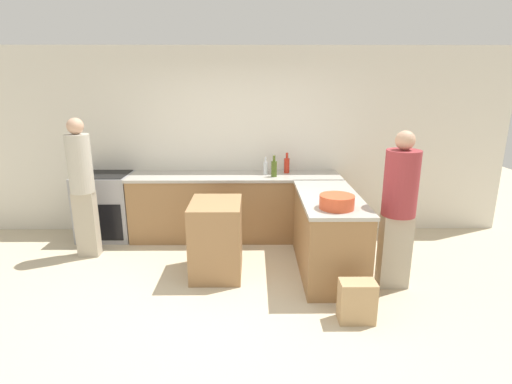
{
  "coord_description": "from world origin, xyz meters",
  "views": [
    {
      "loc": [
        0.26,
        -3.78,
        2.21
      ],
      "look_at": [
        0.29,
        0.65,
        0.98
      ],
      "focal_mm": 28.0,
      "sensor_mm": 36.0,
      "label": 1
    }
  ],
  "objects_px": {
    "vinegar_bottle_clear": "(265,168)",
    "olive_oil_bottle": "(274,168)",
    "person_by_range": "(82,182)",
    "range_oven": "(106,206)",
    "mixing_bowl": "(337,202)",
    "person_at_peninsula": "(399,205)",
    "hot_sauce_bottle": "(287,165)",
    "paper_bag": "(357,301)",
    "island_table": "(216,238)"
  },
  "relations": [
    {
      "from": "range_oven",
      "to": "vinegar_bottle_clear",
      "type": "distance_m",
      "value": 2.38
    },
    {
      "from": "mixing_bowl",
      "to": "paper_bag",
      "type": "xyz_separation_m",
      "value": [
        0.11,
        -0.6,
        -0.8
      ]
    },
    {
      "from": "paper_bag",
      "to": "olive_oil_bottle",
      "type": "bearing_deg",
      "value": 108.58
    },
    {
      "from": "range_oven",
      "to": "hot_sauce_bottle",
      "type": "distance_m",
      "value": 2.69
    },
    {
      "from": "vinegar_bottle_clear",
      "to": "person_at_peninsula",
      "type": "distance_m",
      "value": 2.04
    },
    {
      "from": "vinegar_bottle_clear",
      "to": "person_by_range",
      "type": "height_order",
      "value": "person_by_range"
    },
    {
      "from": "mixing_bowl",
      "to": "paper_bag",
      "type": "distance_m",
      "value": 1.01
    },
    {
      "from": "range_oven",
      "to": "olive_oil_bottle",
      "type": "relative_size",
      "value": 3.18
    },
    {
      "from": "olive_oil_bottle",
      "to": "person_at_peninsula",
      "type": "xyz_separation_m",
      "value": [
        1.26,
        -1.36,
        -0.12
      ]
    },
    {
      "from": "person_by_range",
      "to": "paper_bag",
      "type": "xyz_separation_m",
      "value": [
        3.13,
        -1.53,
        -0.78
      ]
    },
    {
      "from": "vinegar_bottle_clear",
      "to": "paper_bag",
      "type": "height_order",
      "value": "vinegar_bottle_clear"
    },
    {
      "from": "range_oven",
      "to": "olive_oil_bottle",
      "type": "distance_m",
      "value": 2.5
    },
    {
      "from": "island_table",
      "to": "person_at_peninsula",
      "type": "bearing_deg",
      "value": -9.07
    },
    {
      "from": "hot_sauce_bottle",
      "to": "paper_bag",
      "type": "xyz_separation_m",
      "value": [
        0.49,
        -2.29,
        -0.85
      ]
    },
    {
      "from": "vinegar_bottle_clear",
      "to": "olive_oil_bottle",
      "type": "xyz_separation_m",
      "value": [
        0.11,
        -0.14,
        0.02
      ]
    },
    {
      "from": "island_table",
      "to": "mixing_bowl",
      "type": "relative_size",
      "value": 2.44
    },
    {
      "from": "person_by_range",
      "to": "person_at_peninsula",
      "type": "xyz_separation_m",
      "value": [
        3.71,
        -0.84,
        -0.05
      ]
    },
    {
      "from": "mixing_bowl",
      "to": "person_by_range",
      "type": "height_order",
      "value": "person_by_range"
    },
    {
      "from": "paper_bag",
      "to": "hot_sauce_bottle",
      "type": "bearing_deg",
      "value": 102.19
    },
    {
      "from": "person_at_peninsula",
      "to": "paper_bag",
      "type": "height_order",
      "value": "person_at_peninsula"
    },
    {
      "from": "mixing_bowl",
      "to": "person_by_range",
      "type": "distance_m",
      "value": 3.16
    },
    {
      "from": "hot_sauce_bottle",
      "to": "person_at_peninsula",
      "type": "bearing_deg",
      "value": -56.23
    },
    {
      "from": "island_table",
      "to": "mixing_bowl",
      "type": "height_order",
      "value": "mixing_bowl"
    },
    {
      "from": "island_table",
      "to": "person_at_peninsula",
      "type": "height_order",
      "value": "person_at_peninsula"
    },
    {
      "from": "vinegar_bottle_clear",
      "to": "olive_oil_bottle",
      "type": "distance_m",
      "value": 0.18
    },
    {
      "from": "range_oven",
      "to": "person_at_peninsula",
      "type": "bearing_deg",
      "value": -21.93
    },
    {
      "from": "range_oven",
      "to": "olive_oil_bottle",
      "type": "bearing_deg",
      "value": -2.93
    },
    {
      "from": "person_by_range",
      "to": "person_at_peninsula",
      "type": "bearing_deg",
      "value": -12.72
    },
    {
      "from": "vinegar_bottle_clear",
      "to": "person_by_range",
      "type": "distance_m",
      "value": 2.42
    },
    {
      "from": "range_oven",
      "to": "paper_bag",
      "type": "height_order",
      "value": "range_oven"
    },
    {
      "from": "island_table",
      "to": "mixing_bowl",
      "type": "bearing_deg",
      "value": -17.26
    },
    {
      "from": "island_table",
      "to": "vinegar_bottle_clear",
      "type": "relative_size",
      "value": 3.52
    },
    {
      "from": "range_oven",
      "to": "island_table",
      "type": "bearing_deg",
      "value": -34.45
    },
    {
      "from": "person_at_peninsula",
      "to": "paper_bag",
      "type": "bearing_deg",
      "value": -129.57
    },
    {
      "from": "mixing_bowl",
      "to": "hot_sauce_bottle",
      "type": "bearing_deg",
      "value": 102.83
    },
    {
      "from": "mixing_bowl",
      "to": "hot_sauce_bottle",
      "type": "height_order",
      "value": "hot_sauce_bottle"
    },
    {
      "from": "hot_sauce_bottle",
      "to": "olive_oil_bottle",
      "type": "xyz_separation_m",
      "value": [
        -0.2,
        -0.23,
        0.0
      ]
    },
    {
      "from": "mixing_bowl",
      "to": "vinegar_bottle_clear",
      "type": "bearing_deg",
      "value": 113.59
    },
    {
      "from": "hot_sauce_bottle",
      "to": "paper_bag",
      "type": "bearing_deg",
      "value": -77.81
    },
    {
      "from": "olive_oil_bottle",
      "to": "paper_bag",
      "type": "bearing_deg",
      "value": -71.42
    },
    {
      "from": "range_oven",
      "to": "person_at_peninsula",
      "type": "xyz_separation_m",
      "value": [
        3.69,
        -1.48,
        0.47
      ]
    },
    {
      "from": "mixing_bowl",
      "to": "hot_sauce_bottle",
      "type": "xyz_separation_m",
      "value": [
        -0.38,
        1.68,
        0.05
      ]
    },
    {
      "from": "person_at_peninsula",
      "to": "paper_bag",
      "type": "xyz_separation_m",
      "value": [
        -0.57,
        -0.69,
        -0.73
      ]
    },
    {
      "from": "hot_sauce_bottle",
      "to": "person_by_range",
      "type": "bearing_deg",
      "value": -163.98
    },
    {
      "from": "person_by_range",
      "to": "person_at_peninsula",
      "type": "relative_size",
      "value": 1.03
    },
    {
      "from": "vinegar_bottle_clear",
      "to": "person_at_peninsula",
      "type": "bearing_deg",
      "value": -47.46
    },
    {
      "from": "hot_sauce_bottle",
      "to": "person_at_peninsula",
      "type": "relative_size",
      "value": 0.17
    },
    {
      "from": "olive_oil_bottle",
      "to": "person_at_peninsula",
      "type": "bearing_deg",
      "value": -47.15
    },
    {
      "from": "olive_oil_bottle",
      "to": "person_at_peninsula",
      "type": "relative_size",
      "value": 0.17
    },
    {
      "from": "island_table",
      "to": "mixing_bowl",
      "type": "distance_m",
      "value": 1.48
    }
  ]
}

